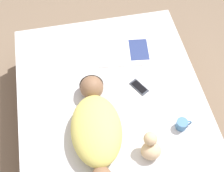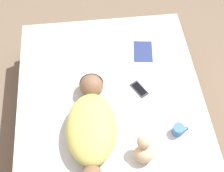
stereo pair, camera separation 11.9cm
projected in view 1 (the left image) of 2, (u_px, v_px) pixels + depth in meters
ground_plane at (116, 145)px, 2.71m from camera, size 12.00×12.00×0.00m
bed at (116, 134)px, 2.52m from camera, size 1.50×2.17×0.47m
person at (98, 148)px, 2.10m from camera, size 0.40×1.37×0.20m
open_magazine at (125, 51)px, 2.68m from camera, size 0.53×0.39×0.01m
coffee_mug at (182, 124)px, 2.26m from camera, size 0.12×0.08×0.08m
cell_phone at (139, 87)px, 2.48m from camera, size 0.14×0.17×0.01m
plush_toy at (151, 147)px, 2.11m from camera, size 0.14×0.16×0.20m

